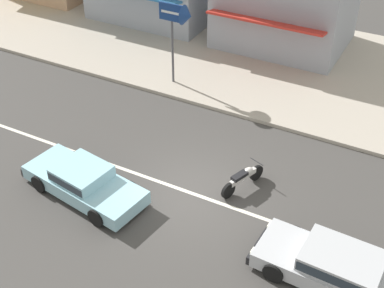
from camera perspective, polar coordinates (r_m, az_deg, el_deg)
ground_plane at (r=17.63m, az=-0.17°, el=-5.23°), size 160.00×160.00×0.00m
lane_centre_stripe at (r=17.62m, az=-0.17°, el=-5.22°), size 50.40×0.14×0.01m
kerb_strip at (r=25.20m, az=10.55°, el=8.26°), size 68.00×10.00×0.15m
hatchback_silver_1 at (r=15.17m, az=14.65°, el=-12.33°), size 3.97×1.90×1.10m
sedan_pale_blue_2 at (r=17.61m, az=-11.52°, el=-3.87°), size 4.54×2.26×1.06m
motorcycle_0 at (r=17.62m, az=5.49°, el=-3.63°), size 0.86×1.82×0.80m
arrow_signboard at (r=21.75m, az=-0.93°, el=13.22°), size 1.46×0.80×3.56m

